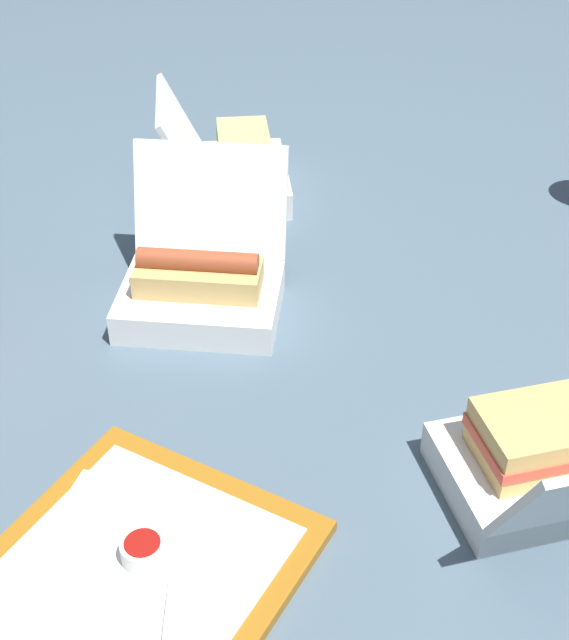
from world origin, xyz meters
name	(u,v)px	position (x,y,z in m)	size (l,w,h in m)	color
ground_plane	(252,369)	(0.00, 0.00, 0.00)	(3.20, 3.20, 0.00)	#4C6070
food_tray	(100,616)	(0.35, -0.01, 0.01)	(0.41, 0.33, 0.01)	#A56619
ketchup_cup	(143,551)	(0.29, 0.01, 0.03)	(0.04, 0.04, 0.02)	white
napkin_stack	(107,520)	(0.26, -0.05, 0.02)	(0.10, 0.10, 0.00)	white
plastic_fork	(171,623)	(0.34, 0.06, 0.02)	(0.11, 0.01, 0.01)	white
clamshell_hotdog_back	(201,282)	(-0.09, -0.10, 0.04)	(0.23, 0.23, 0.18)	white
clamshell_sandwich_right	(552,460)	(0.09, 0.33, 0.04)	(0.28, 0.28, 0.17)	white
clamshell_sandwich_left	(238,166)	(-0.39, -0.16, 0.04)	(0.25, 0.25, 0.15)	white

